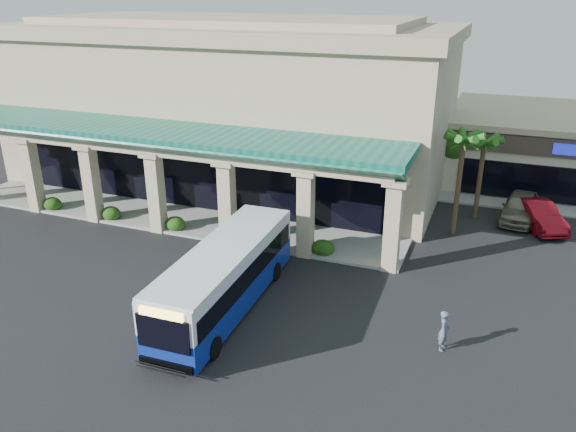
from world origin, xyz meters
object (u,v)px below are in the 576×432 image
at_px(transit_bus, 226,278).
at_px(car_white, 538,215).
at_px(car_silver, 520,207).
at_px(pedestrian, 444,331).

relative_size(transit_bus, car_white, 2.27).
relative_size(car_silver, car_white, 1.03).
distance_m(pedestrian, car_silver, 15.48).
height_order(pedestrian, car_white, pedestrian).
height_order(pedestrian, car_silver, pedestrian).
xyz_separation_m(transit_bus, car_silver, (11.98, 15.52, -0.66)).
xyz_separation_m(pedestrian, car_silver, (2.71, 15.24, -0.02)).
bearing_deg(car_silver, car_white, -28.94).
height_order(car_silver, car_white, car_silver).
xyz_separation_m(transit_bus, pedestrian, (9.27, 0.28, -0.64)).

